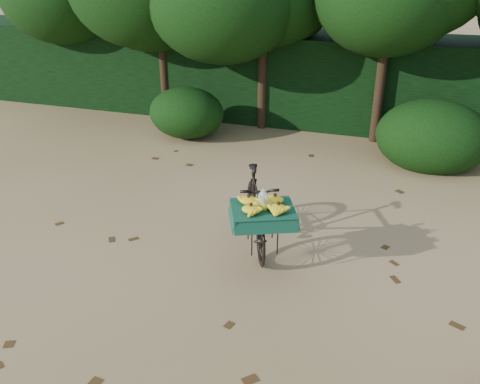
% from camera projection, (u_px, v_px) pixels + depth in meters
% --- Properties ---
extents(ground, '(80.00, 80.00, 0.00)m').
position_uv_depth(ground, '(281.00, 290.00, 5.47)').
color(ground, tan).
rests_on(ground, ground).
extents(vendor_bicycle, '(1.19, 1.75, 0.95)m').
position_uv_depth(vendor_bicycle, '(256.00, 209.00, 6.14)').
color(vendor_bicycle, black).
rests_on(vendor_bicycle, ground).
extents(hedge_backdrop, '(26.00, 1.80, 1.80)m').
position_uv_depth(hedge_backdrop, '(358.00, 81.00, 10.49)').
color(hedge_backdrop, black).
rests_on(hedge_backdrop, ground).
extents(tree_row, '(14.50, 2.00, 4.00)m').
position_uv_depth(tree_row, '(324.00, 29.00, 9.52)').
color(tree_row, black).
rests_on(tree_row, ground).
extents(bush_clumps, '(8.80, 1.70, 0.90)m').
position_uv_depth(bush_clumps, '(371.00, 134.00, 8.82)').
color(bush_clumps, black).
rests_on(bush_clumps, ground).
extents(leaf_litter, '(7.00, 7.30, 0.01)m').
position_uv_depth(leaf_litter, '(295.00, 259.00, 6.02)').
color(leaf_litter, '#432A12').
rests_on(leaf_litter, ground).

